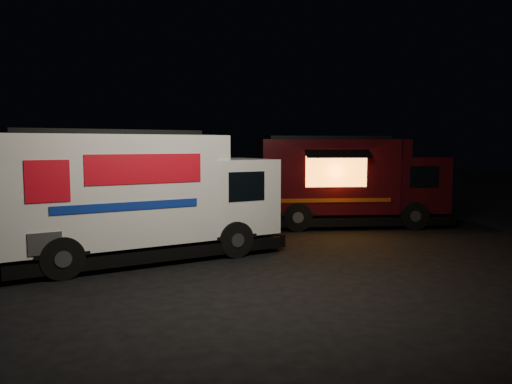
% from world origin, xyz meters
% --- Properties ---
extents(ground, '(80.00, 80.00, 0.00)m').
position_xyz_m(ground, '(0.00, 0.00, 0.00)').
color(ground, black).
rests_on(ground, ground).
extents(white_truck, '(7.41, 3.53, 3.22)m').
position_xyz_m(white_truck, '(-2.07, 0.71, 1.61)').
color(white_truck, white).
rests_on(white_truck, ground).
extents(red_truck, '(7.25, 4.34, 3.18)m').
position_xyz_m(red_truck, '(5.56, 3.38, 1.59)').
color(red_truck, '#33090C').
rests_on(red_truck, ground).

